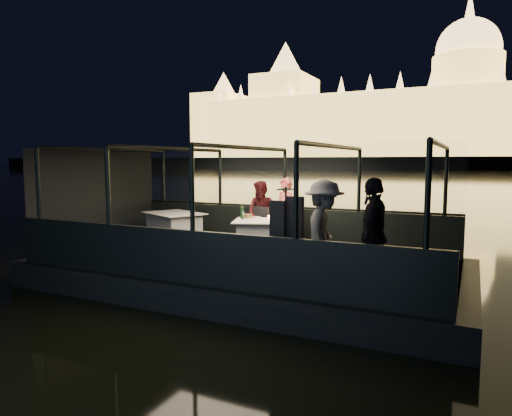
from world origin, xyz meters
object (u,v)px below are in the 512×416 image
at_px(passenger_dark, 373,238).
at_px(wine_bottle, 242,212).
at_px(coat_stand, 286,231).
at_px(dining_table_central, 268,238).
at_px(chair_port_left, 258,230).
at_px(person_woman_coral, 285,217).
at_px(chair_port_right, 285,232).
at_px(person_man_maroon, 262,216).
at_px(passenger_stripe, 324,234).
at_px(dining_table_aft, 174,228).

relative_size(passenger_dark, wine_bottle, 5.36).
bearing_deg(coat_stand, dining_table_central, 121.07).
relative_size(chair_port_left, coat_stand, 0.59).
bearing_deg(person_woman_coral, coat_stand, -44.49).
relative_size(coat_stand, wine_bottle, 4.86).
height_order(chair_port_right, person_woman_coral, person_woman_coral).
bearing_deg(dining_table_central, person_man_maroon, 122.30).
xyz_separation_m(chair_port_left, coat_stand, (1.72, -2.59, 0.45)).
distance_m(coat_stand, wine_bottle, 2.74).
bearing_deg(coat_stand, chair_port_right, 112.05).
xyz_separation_m(chair_port_right, passenger_stripe, (1.61, -2.31, 0.40)).
bearing_deg(person_woman_coral, passenger_stripe, -33.14).
bearing_deg(coat_stand, person_man_maroon, 121.44).
height_order(passenger_stripe, wine_bottle, passenger_stripe).
bearing_deg(dining_table_aft, chair_port_right, 5.94).
xyz_separation_m(chair_port_left, wine_bottle, (-0.12, -0.56, 0.47)).
bearing_deg(wine_bottle, passenger_stripe, -35.53).
bearing_deg(person_man_maroon, dining_table_central, -51.35).
bearing_deg(dining_table_central, dining_table_aft, 174.05).
bearing_deg(passenger_stripe, coat_stand, 111.71).
distance_m(person_man_maroon, passenger_dark, 4.14).
bearing_deg(wine_bottle, chair_port_left, 78.20).
distance_m(dining_table_aft, person_man_maroon, 2.22).
height_order(chair_port_right, passenger_dark, passenger_dark).
xyz_separation_m(dining_table_aft, coat_stand, (3.89, -2.34, 0.51)).
bearing_deg(passenger_dark, coat_stand, -78.51).
bearing_deg(dining_table_central, passenger_dark, -34.91).
xyz_separation_m(dining_table_aft, chair_port_left, (2.17, 0.25, 0.06)).
relative_size(person_woman_coral, passenger_dark, 0.92).
distance_m(dining_table_central, wine_bottle, 0.80).
distance_m(dining_table_central, person_woman_coral, 0.98).
bearing_deg(dining_table_aft, passenger_dark, -21.70).
bearing_deg(passenger_stripe, person_man_maroon, 32.87).
distance_m(dining_table_central, chair_port_right, 0.60).
bearing_deg(chair_port_right, person_woman_coral, 137.56).
distance_m(person_man_maroon, passenger_stripe, 3.50).
height_order(person_woman_coral, passenger_stripe, passenger_stripe).
relative_size(dining_table_aft, passenger_dark, 0.82).
height_order(person_woman_coral, person_man_maroon, person_woman_coral).
distance_m(chair_port_right, passenger_dark, 3.42).
relative_size(coat_stand, passenger_stripe, 0.93).
relative_size(dining_table_aft, passenger_stripe, 0.84).
height_order(dining_table_aft, person_man_maroon, person_man_maroon).
relative_size(dining_table_central, person_man_maroon, 0.92).
xyz_separation_m(dining_table_aft, passenger_stripe, (4.44, -2.01, 0.47)).
relative_size(person_woman_coral, passenger_stripe, 0.95).
relative_size(chair_port_left, wine_bottle, 2.88).
height_order(dining_table_aft, passenger_dark, passenger_dark).
xyz_separation_m(dining_table_central, passenger_dark, (2.60, -1.81, 0.47)).
bearing_deg(passenger_stripe, wine_bottle, 45.49).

